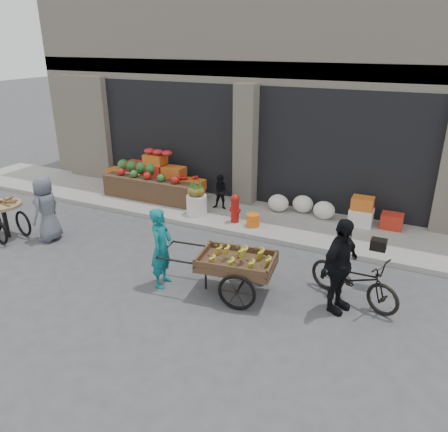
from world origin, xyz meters
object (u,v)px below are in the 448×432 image
at_px(banana_cart, 234,260).
at_px(tricycle_cart, 4,215).
at_px(cyclist, 340,266).
at_px(seated_person, 221,192).
at_px(pineapple_bin, 197,205).
at_px(orange_bucket, 253,220).
at_px(bicycle, 354,278).
at_px(vendor_grey, 46,209).
at_px(vendor_woman, 161,248).
at_px(fire_hydrant, 235,207).

relative_size(banana_cart, tricycle_cart, 1.62).
bearing_deg(cyclist, seated_person, 70.53).
height_order(pineapple_bin, seated_person, seated_person).
distance_m(orange_bucket, banana_cart, 2.91).
distance_m(banana_cart, tricycle_cart, 5.79).
xyz_separation_m(pineapple_bin, bicycle, (4.33, -2.19, 0.08)).
xyz_separation_m(seated_person, vendor_grey, (-2.83, -3.19, 0.18)).
bearing_deg(orange_bucket, vendor_grey, -148.25).
distance_m(bicycle, cyclist, 0.59).
height_order(seated_person, tricycle_cart, seated_person).
bearing_deg(vendor_woman, vendor_grey, 71.91).
xyz_separation_m(fire_hydrant, cyclist, (3.03, -2.54, 0.33)).
height_order(orange_bucket, cyclist, cyclist).
height_order(seated_person, banana_cart, seated_person).
height_order(banana_cart, vendor_grey, vendor_grey).
xyz_separation_m(pineapple_bin, vendor_grey, (-2.43, -2.59, 0.39)).
height_order(pineapple_bin, vendor_woman, vendor_woman).
xyz_separation_m(banana_cart, bicycle, (1.98, 0.70, -0.24)).
xyz_separation_m(tricycle_cart, bicycle, (7.77, 0.75, -0.11)).
relative_size(pineapple_bin, vendor_woman, 0.34).
relative_size(pineapple_bin, fire_hydrant, 0.73).
bearing_deg(fire_hydrant, vendor_woman, -91.53).
bearing_deg(fire_hydrant, seated_person, 137.12).
bearing_deg(banana_cart, fire_hydrant, 106.38).
bearing_deg(fire_hydrant, orange_bucket, -5.71).
bearing_deg(cyclist, bicycle, -5.56).
xyz_separation_m(orange_bucket, seated_person, (-1.20, 0.70, 0.31)).
bearing_deg(bicycle, banana_cart, 130.38).
xyz_separation_m(vendor_grey, cyclist, (6.56, 0.01, 0.08)).
height_order(orange_bucket, seated_person, seated_person).
relative_size(orange_bucket, seated_person, 0.34).
relative_size(orange_bucket, vendor_woman, 0.21).
bearing_deg(fire_hydrant, tricycle_cart, -147.60).
height_order(pineapple_bin, tricycle_cart, tricycle_cart).
relative_size(tricycle_cart, cyclist, 0.87).
bearing_deg(banana_cart, vendor_grey, 169.07).
height_order(fire_hydrant, orange_bucket, fire_hydrant).
relative_size(seated_person, cyclist, 0.56).
bearing_deg(vendor_woman, fire_hydrant, -10.34).
xyz_separation_m(fire_hydrant, banana_cart, (1.25, -2.83, 0.19)).
distance_m(vendor_woman, tricycle_cart, 4.47).
height_order(pineapple_bin, bicycle, bicycle).
height_order(vendor_grey, cyclist, cyclist).
distance_m(pineapple_bin, fire_hydrant, 1.11).
xyz_separation_m(pineapple_bin, orange_bucket, (1.60, -0.10, -0.10)).
bearing_deg(banana_cart, bicycle, 11.89).
height_order(orange_bucket, vendor_woman, vendor_woman).
distance_m(orange_bucket, tricycle_cart, 5.79).
distance_m(vendor_woman, cyclist, 3.17).
bearing_deg(vendor_grey, vendor_woman, 73.19).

